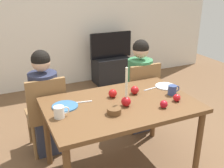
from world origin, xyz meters
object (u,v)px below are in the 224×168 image
at_px(dining_table, 121,111).
at_px(person_right_child, 139,87).
at_px(bowl_walnuts, 114,111).
at_px(apple_by_right_mug, 164,104).
at_px(chair_left, 46,111).
at_px(apple_far_edge, 177,98).
at_px(mug_left, 60,112).
at_px(candle_centerpiece, 126,99).
at_px(plate_left, 65,106).
at_px(person_left_child, 45,105).
at_px(tv_stand, 111,70).
at_px(chair_right, 140,93).
at_px(mug_right, 173,90).
at_px(apple_near_candle, 113,93).
at_px(tv, 111,45).
at_px(plate_right, 165,86).
at_px(apple_by_left_plate, 135,90).

height_order(dining_table, person_right_child, person_right_child).
xyz_separation_m(dining_table, bowl_walnuts, (-0.15, -0.16, 0.11)).
bearing_deg(bowl_walnuts, apple_by_right_mug, -10.13).
height_order(chair_left, apple_far_edge, chair_left).
xyz_separation_m(mug_left, apple_far_edge, (1.08, -0.15, -0.01)).
xyz_separation_m(candle_centerpiece, mug_left, (-0.60, 0.04, -0.02)).
xyz_separation_m(chair_left, bowl_walnuts, (0.44, -0.77, 0.27)).
height_order(dining_table, plate_left, plate_left).
distance_m(candle_centerpiece, plate_left, 0.56).
bearing_deg(apple_by_right_mug, person_left_child, 135.36).
relative_size(person_left_child, tv_stand, 1.83).
xyz_separation_m(mug_left, bowl_walnuts, (0.44, -0.13, -0.02)).
bearing_deg(bowl_walnuts, person_left_child, 118.82).
xyz_separation_m(dining_table, chair_right, (0.57, 0.61, -0.15)).
relative_size(chair_left, person_right_child, 0.77).
distance_m(person_right_child, mug_left, 1.36).
relative_size(person_left_child, apple_far_edge, 16.53).
distance_m(chair_left, apple_by_right_mug, 1.27).
height_order(person_right_child, tv_stand, person_right_child).
relative_size(candle_centerpiece, mug_right, 2.84).
height_order(tv_stand, plate_left, plate_left).
height_order(person_right_child, plate_left, person_right_child).
distance_m(chair_right, apple_far_edge, 0.84).
bearing_deg(apple_near_candle, tv, 65.98).
height_order(dining_table, person_left_child, person_left_child).
height_order(chair_right, apple_far_edge, chair_right).
relative_size(dining_table, bowl_walnuts, 11.24).
bearing_deg(bowl_walnuts, plate_right, 23.21).
xyz_separation_m(chair_right, apple_by_right_mug, (-0.27, -0.85, 0.27)).
bearing_deg(tv, dining_table, -112.28).
height_order(person_left_child, plate_left, person_left_child).
xyz_separation_m(tv_stand, apple_far_edge, (-0.44, -2.48, 0.55)).
xyz_separation_m(apple_by_right_mug, apple_far_edge, (0.19, 0.06, 0.00)).
xyz_separation_m(tv_stand, apple_near_candle, (-0.96, -2.15, 0.55)).
relative_size(dining_table, mug_right, 10.75).
xyz_separation_m(tv, plate_left, (-1.44, -2.16, 0.05)).
xyz_separation_m(chair_left, person_right_child, (1.16, 0.03, 0.06)).
bearing_deg(dining_table, candle_centerpiece, -78.40).
relative_size(chair_left, bowl_walnuts, 7.22).
bearing_deg(tv, apple_far_edge, -100.16).
height_order(plate_right, bowl_walnuts, bowl_walnuts).
xyz_separation_m(dining_table, apple_far_edge, (0.50, -0.18, 0.12)).
relative_size(chair_left, candle_centerpiece, 2.43).
bearing_deg(dining_table, bowl_walnuts, -132.01).
bearing_deg(apple_by_left_plate, mug_right, -26.61).
xyz_separation_m(person_right_child, plate_right, (0.04, -0.48, 0.19)).
bearing_deg(apple_far_edge, dining_table, 160.07).
distance_m(chair_left, plate_left, 0.53).
distance_m(person_left_child, tv_stand, 2.28).
height_order(tv_stand, apple_by_left_plate, apple_by_left_plate).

